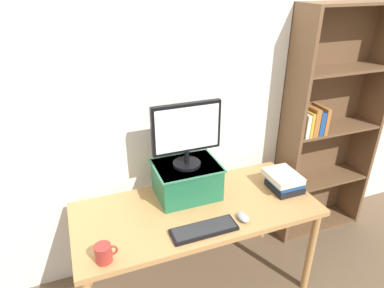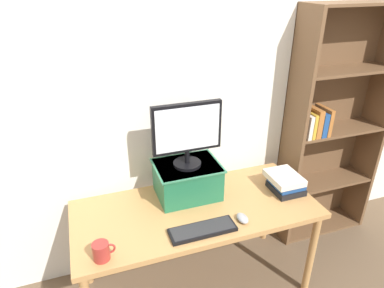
{
  "view_description": "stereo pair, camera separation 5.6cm",
  "coord_description": "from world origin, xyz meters",
  "px_view_note": "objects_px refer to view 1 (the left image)",
  "views": [
    {
      "loc": [
        -0.68,
        -1.69,
        2.09
      ],
      "look_at": [
        -0.01,
        0.06,
        1.15
      ],
      "focal_mm": 32.0,
      "sensor_mm": 36.0,
      "label": 1
    },
    {
      "loc": [
        -0.63,
        -1.71,
        2.09
      ],
      "look_at": [
        -0.01,
        0.06,
        1.15
      ],
      "focal_mm": 32.0,
      "sensor_mm": 36.0,
      "label": 2
    }
  ],
  "objects_px": {
    "computer_monitor": "(187,132)",
    "coffee_mug": "(104,253)",
    "bookshelf_unit": "(326,126)",
    "computer_mouse": "(243,217)",
    "desk": "(196,216)",
    "keyboard": "(204,230)",
    "riser_box": "(187,179)",
    "book_stack": "(284,181)"
  },
  "relations": [
    {
      "from": "desk",
      "to": "coffee_mug",
      "type": "distance_m",
      "value": 0.69
    },
    {
      "from": "book_stack",
      "to": "coffee_mug",
      "type": "height_order",
      "value": "book_stack"
    },
    {
      "from": "desk",
      "to": "bookshelf_unit",
      "type": "relative_size",
      "value": 0.83
    },
    {
      "from": "bookshelf_unit",
      "to": "book_stack",
      "type": "height_order",
      "value": "bookshelf_unit"
    },
    {
      "from": "computer_monitor",
      "to": "coffee_mug",
      "type": "xyz_separation_m",
      "value": [
        -0.62,
        -0.42,
        -0.42
      ]
    },
    {
      "from": "riser_box",
      "to": "keyboard",
      "type": "bearing_deg",
      "value": -95.35
    },
    {
      "from": "desk",
      "to": "computer_mouse",
      "type": "xyz_separation_m",
      "value": [
        0.22,
        -0.22,
        0.09
      ]
    },
    {
      "from": "desk",
      "to": "bookshelf_unit",
      "type": "xyz_separation_m",
      "value": [
        1.26,
        0.31,
        0.33
      ]
    },
    {
      "from": "computer_mouse",
      "to": "coffee_mug",
      "type": "xyz_separation_m",
      "value": [
        -0.85,
        -0.04,
        0.03
      ]
    },
    {
      "from": "bookshelf_unit",
      "to": "book_stack",
      "type": "relative_size",
      "value": 7.76
    },
    {
      "from": "desk",
      "to": "keyboard",
      "type": "relative_size",
      "value": 3.95
    },
    {
      "from": "computer_mouse",
      "to": "coffee_mug",
      "type": "height_order",
      "value": "coffee_mug"
    },
    {
      "from": "desk",
      "to": "book_stack",
      "type": "bearing_deg",
      "value": -1.61
    },
    {
      "from": "desk",
      "to": "bookshelf_unit",
      "type": "distance_m",
      "value": 1.34
    },
    {
      "from": "keyboard",
      "to": "computer_monitor",
      "type": "bearing_deg",
      "value": 84.63
    },
    {
      "from": "computer_mouse",
      "to": "computer_monitor",
      "type": "bearing_deg",
      "value": 121.29
    },
    {
      "from": "book_stack",
      "to": "keyboard",
      "type": "bearing_deg",
      "value": -163.01
    },
    {
      "from": "computer_monitor",
      "to": "keyboard",
      "type": "distance_m",
      "value": 0.61
    },
    {
      "from": "keyboard",
      "to": "computer_mouse",
      "type": "height_order",
      "value": "computer_mouse"
    },
    {
      "from": "riser_box",
      "to": "book_stack",
      "type": "xyz_separation_m",
      "value": [
        0.66,
        -0.18,
        -0.06
      ]
    },
    {
      "from": "computer_monitor",
      "to": "keyboard",
      "type": "bearing_deg",
      "value": -95.37
    },
    {
      "from": "bookshelf_unit",
      "to": "computer_mouse",
      "type": "relative_size",
      "value": 18.48
    },
    {
      "from": "bookshelf_unit",
      "to": "computer_mouse",
      "type": "distance_m",
      "value": 1.19
    },
    {
      "from": "book_stack",
      "to": "computer_monitor",
      "type": "bearing_deg",
      "value": 164.88
    },
    {
      "from": "bookshelf_unit",
      "to": "coffee_mug",
      "type": "bearing_deg",
      "value": -163.26
    },
    {
      "from": "keyboard",
      "to": "coffee_mug",
      "type": "bearing_deg",
      "value": -177.55
    },
    {
      "from": "riser_box",
      "to": "computer_mouse",
      "type": "distance_m",
      "value": 0.46
    },
    {
      "from": "bookshelf_unit",
      "to": "riser_box",
      "type": "distance_m",
      "value": 1.28
    },
    {
      "from": "bookshelf_unit",
      "to": "computer_monitor",
      "type": "height_order",
      "value": "bookshelf_unit"
    },
    {
      "from": "keyboard",
      "to": "coffee_mug",
      "type": "xyz_separation_m",
      "value": [
        -0.58,
        -0.03,
        0.04
      ]
    },
    {
      "from": "bookshelf_unit",
      "to": "coffee_mug",
      "type": "distance_m",
      "value": 1.98
    },
    {
      "from": "keyboard",
      "to": "book_stack",
      "type": "height_order",
      "value": "book_stack"
    },
    {
      "from": "computer_mouse",
      "to": "coffee_mug",
      "type": "bearing_deg",
      "value": -177.48
    },
    {
      "from": "riser_box",
      "to": "coffee_mug",
      "type": "relative_size",
      "value": 3.53
    },
    {
      "from": "bookshelf_unit",
      "to": "computer_mouse",
      "type": "bearing_deg",
      "value": -152.91
    },
    {
      "from": "riser_box",
      "to": "coffee_mug",
      "type": "height_order",
      "value": "riser_box"
    },
    {
      "from": "computer_monitor",
      "to": "coffee_mug",
      "type": "bearing_deg",
      "value": -146.08
    },
    {
      "from": "computer_monitor",
      "to": "coffee_mug",
      "type": "distance_m",
      "value": 0.86
    },
    {
      "from": "computer_monitor",
      "to": "computer_mouse",
      "type": "distance_m",
      "value": 0.64
    },
    {
      "from": "keyboard",
      "to": "book_stack",
      "type": "distance_m",
      "value": 0.73
    },
    {
      "from": "riser_box",
      "to": "book_stack",
      "type": "height_order",
      "value": "riser_box"
    },
    {
      "from": "bookshelf_unit",
      "to": "computer_monitor",
      "type": "relative_size",
      "value": 4.23
    }
  ]
}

